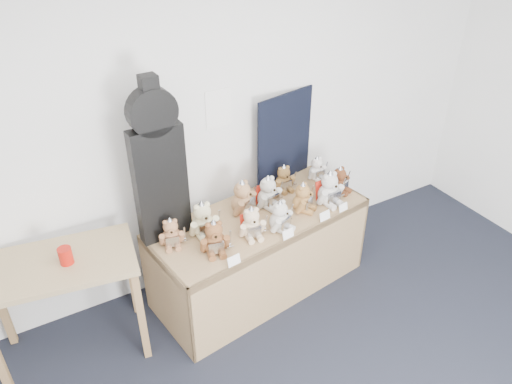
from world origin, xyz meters
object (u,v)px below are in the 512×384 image
teddy_back_end (317,169)px  teddy_front_left (252,224)px  teddy_back_far_left (171,234)px  teddy_front_far_left (214,238)px  teddy_front_end (340,181)px  red_cup (66,256)px  teddy_back_left (203,221)px  teddy_front_far_right (329,190)px  guitar_case (158,164)px  teddy_front_centre (280,217)px  display_table (265,237)px  teddy_front_right (303,198)px  teddy_back_centre_right (268,193)px  teddy_back_centre_left (243,199)px  side_table (60,277)px  teddy_back_right (284,179)px

teddy_back_end → teddy_front_left: bearing=-158.8°
teddy_back_far_left → teddy_front_far_left: bearing=-28.9°
teddy_front_end → red_cup: bearing=155.6°
teddy_back_left → teddy_front_far_right: bearing=-5.2°
teddy_front_left → guitar_case: bearing=157.9°
teddy_front_far_left → teddy_front_end: 1.25m
teddy_front_left → teddy_front_centre: bearing=0.3°
display_table → teddy_front_far_left: teddy_front_far_left is taller
teddy_front_far_left → teddy_front_right: teddy_front_far_left is taller
teddy_back_centre_right → teddy_back_far_left: 0.85m
guitar_case → teddy_front_centre: (0.76, -0.36, -0.48)m
teddy_front_left → teddy_front_far_right: teddy_front_far_right is taller
teddy_back_centre_left → teddy_back_far_left: bearing=161.8°
side_table → teddy_back_centre_left: size_ratio=3.44×
teddy_front_centre → teddy_back_centre_right: size_ratio=0.92×
teddy_front_end → teddy_back_far_left: teddy_front_end is taller
teddy_front_far_right → guitar_case: bearing=164.4°
red_cup → teddy_back_left: (0.95, -0.03, -0.05)m
teddy_front_centre → teddy_back_end: teddy_front_centre is taller
teddy_back_right → teddy_back_far_left: size_ratio=1.01×
side_table → teddy_back_centre_right: size_ratio=3.60×
teddy_back_left → teddy_back_centre_right: (0.60, 0.08, -0.00)m
teddy_front_left → teddy_front_far_left: bearing=-165.5°
guitar_case → teddy_front_far_left: bearing=-60.5°
teddy_back_right → teddy_back_end: (0.34, 0.01, -0.01)m
teddy_front_far_right → teddy_back_centre_left: bearing=156.7°
display_table → teddy_front_far_left: 0.58m
red_cup → teddy_front_left: (1.25, -0.22, -0.06)m
teddy_front_right → teddy_back_end: teddy_front_right is taller
guitar_case → teddy_front_far_right: size_ratio=3.86×
guitar_case → teddy_back_centre_right: size_ratio=4.07×
teddy_front_far_left → teddy_back_left: teddy_back_left is taller
teddy_front_far_right → teddy_back_right: bearing=116.3°
teddy_front_far_right → teddy_back_end: (0.14, 0.36, -0.03)m
guitar_case → teddy_back_end: (1.42, 0.11, -0.50)m
teddy_front_far_right → teddy_back_centre_right: 0.49m
teddy_back_right → teddy_back_end: 0.34m
teddy_front_right → teddy_back_right: bearing=51.7°
teddy_back_left → teddy_back_centre_right: teddy_back_left is taller
teddy_front_left → teddy_back_centre_left: (0.09, 0.30, 0.02)m
teddy_back_end → teddy_back_right: bearing=177.1°
teddy_front_left → teddy_front_centre: (0.22, -0.03, 0.00)m
teddy_front_right → teddy_back_left: 0.81m
guitar_case → teddy_front_left: 0.79m
teddy_front_centre → red_cup: bearing=146.9°
guitar_case → teddy_front_far_left: guitar_case is taller
teddy_front_right → teddy_back_centre_right: teddy_back_centre_right is taller
red_cup → guitar_case: bearing=8.5°
teddy_front_far_right → teddy_back_right: teddy_front_far_right is taller
display_table → teddy_back_centre_left: (-0.09, 0.18, 0.28)m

